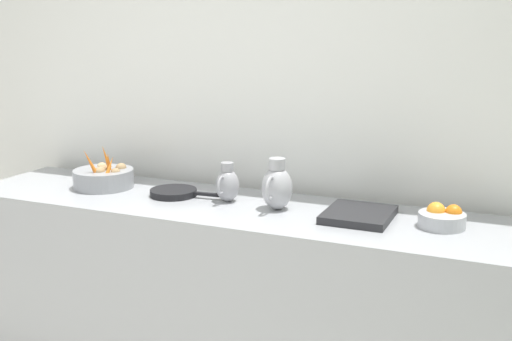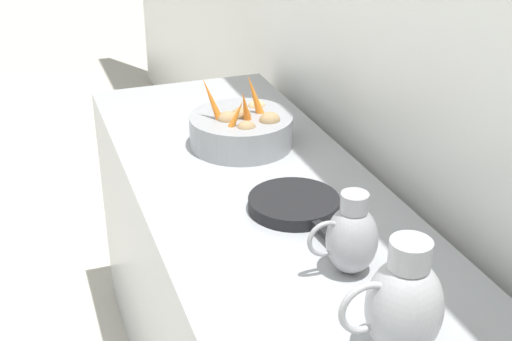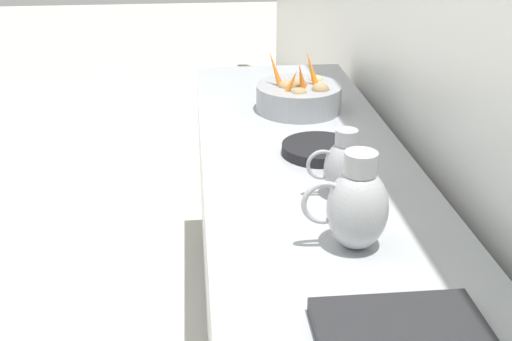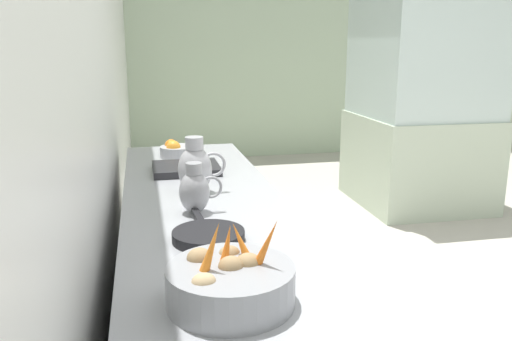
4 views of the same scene
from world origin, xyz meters
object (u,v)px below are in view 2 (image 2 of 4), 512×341
metal_pitcher_short (351,237)px  skillet_on_counter (295,204)px  vegetable_colander (242,129)px  metal_pitcher_tall (403,304)px

metal_pitcher_short → skillet_on_counter: (0.01, -0.30, -0.07)m
skillet_on_counter → vegetable_colander: bearing=-90.1°
metal_pitcher_tall → vegetable_colander: bearing=-91.3°
vegetable_colander → metal_pitcher_short: bearing=90.7°
metal_pitcher_short → vegetable_colander: bearing=-89.3°
skillet_on_counter → metal_pitcher_tall: bearing=87.8°
metal_pitcher_tall → skillet_on_counter: bearing=-92.2°
vegetable_colander → metal_pitcher_tall: (0.02, 1.04, 0.06)m
metal_pitcher_tall → skillet_on_counter: metal_pitcher_tall is taller
vegetable_colander → metal_pitcher_tall: 1.04m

